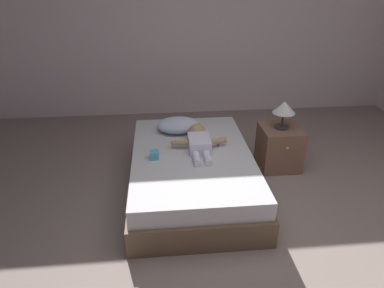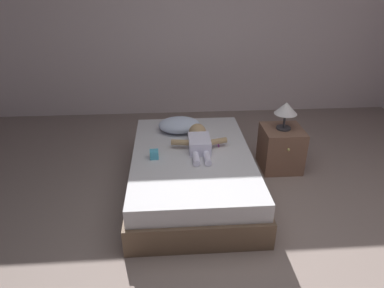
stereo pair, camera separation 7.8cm
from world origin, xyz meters
name	(u,v)px [view 2 (the right image)]	position (x,y,z in m)	size (l,w,h in m)	color
ground_plane	(232,248)	(0.00, 0.00, 0.00)	(8.00, 8.00, 0.00)	gray
wall_behind_bed	(200,18)	(0.00, 3.00, 1.38)	(8.00, 0.12, 2.76)	silver
bed	(192,172)	(-0.26, 0.84, 0.20)	(1.19, 1.79, 0.42)	brown
pillow	(179,125)	(-0.37, 1.35, 0.49)	(0.45, 0.34, 0.15)	silver
baby	(199,141)	(-0.19, 0.97, 0.49)	(0.55, 0.63, 0.18)	white
toothbrush	(218,142)	(0.01, 1.04, 0.42)	(0.02, 0.17, 0.02)	#B230A6
nightstand	(281,148)	(0.74, 1.22, 0.24)	(0.43, 0.46, 0.47)	brown
lamp	(286,109)	(0.74, 1.22, 0.69)	(0.24, 0.24, 0.30)	#333338
toy_block	(154,154)	(-0.62, 0.77, 0.46)	(0.08, 0.08, 0.08)	#4BB2D4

